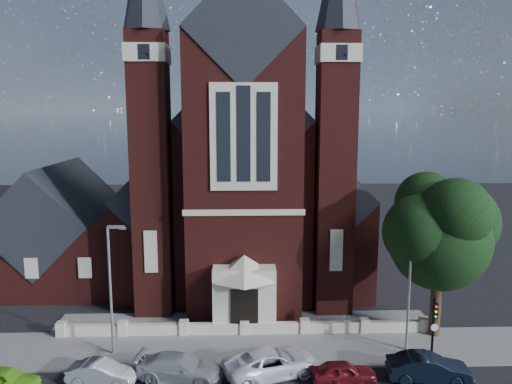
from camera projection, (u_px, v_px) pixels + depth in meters
ground at (244, 290)px, 41.46m from camera, size 120.00×120.00×0.00m
pavement_strip at (245, 349)px, 31.10m from camera, size 60.00×5.00×0.12m
forecourt_paving at (244, 322)px, 35.05m from camera, size 26.00×3.00×0.14m
forecourt_wall at (245, 335)px, 33.07m from camera, size 24.00×0.40×0.90m
church at (243, 179)px, 47.97m from camera, size 20.01×34.90×29.20m
parish_hall at (60, 235)px, 43.32m from camera, size 12.00×12.20×10.24m
street_tree at (443, 235)px, 31.52m from camera, size 6.40×6.60×10.70m
street_lamp_left at (112, 283)px, 29.64m from camera, size 1.16×0.22×8.09m
street_lamp_right at (411, 280)px, 30.15m from camera, size 1.16×0.22×8.09m
traffic_signal at (434, 322)px, 28.94m from camera, size 0.28×0.42×4.00m
car_lime_van at (5, 379)px, 26.49m from camera, size 3.79×2.00×1.23m
car_silver_a at (102, 373)px, 27.11m from camera, size 3.92×1.91×1.24m
car_silver_b at (180, 368)px, 27.50m from camera, size 5.11×2.77×1.41m
car_white_suv at (271, 363)px, 27.94m from camera, size 5.90×4.13×1.49m
car_dark_red at (343, 372)px, 27.18m from camera, size 3.65×1.62×1.22m
car_navy at (429, 368)px, 27.36m from camera, size 4.65×2.11×1.48m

